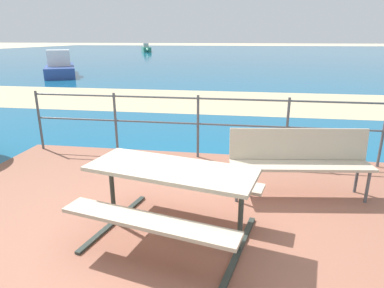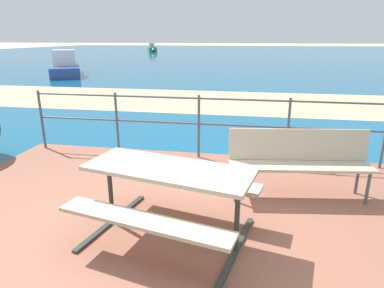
# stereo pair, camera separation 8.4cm
# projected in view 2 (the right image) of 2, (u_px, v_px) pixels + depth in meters

# --- Properties ---
(ground_plane) EXTENTS (240.00, 240.00, 0.00)m
(ground_plane) POSITION_uv_depth(u_px,v_px,m) (165.00, 237.00, 3.60)
(ground_plane) COLOR beige
(patio_paving) EXTENTS (6.40, 5.20, 0.06)m
(patio_paving) POSITION_uv_depth(u_px,v_px,m) (164.00, 234.00, 3.59)
(patio_paving) COLOR #935B47
(patio_paving) RESTS_ON ground
(sea_water) EXTENTS (90.00, 90.00, 0.01)m
(sea_water) POSITION_uv_depth(u_px,v_px,m) (245.00, 55.00, 41.09)
(sea_water) COLOR #145B84
(sea_water) RESTS_ON ground
(beach_strip) EXTENTS (54.00, 4.26, 0.01)m
(beach_strip) POSITION_uv_depth(u_px,v_px,m) (225.00, 101.00, 11.16)
(beach_strip) COLOR tan
(beach_strip) RESTS_ON ground
(picnic_table) EXTENTS (1.92, 1.61, 0.78)m
(picnic_table) POSITION_uv_depth(u_px,v_px,m) (168.00, 185.00, 3.33)
(picnic_table) COLOR #BCAD93
(picnic_table) RESTS_ON patio_paving
(park_bench) EXTENTS (1.83, 0.65, 0.88)m
(park_bench) POSITION_uv_depth(u_px,v_px,m) (299.00, 157.00, 4.27)
(park_bench) COLOR #BCAD93
(park_bench) RESTS_ON patio_paving
(railing_fence) EXTENTS (5.94, 0.04, 1.09)m
(railing_fence) POSITION_uv_depth(u_px,v_px,m) (199.00, 119.00, 5.61)
(railing_fence) COLOR #4C5156
(railing_fence) RESTS_ON patio_paving
(boat_near) EXTENTS (3.54, 5.00, 1.40)m
(boat_near) POSITION_uv_depth(u_px,v_px,m) (65.00, 67.00, 18.75)
(boat_near) COLOR #2D478C
(boat_near) RESTS_ON sea_water
(boat_mid) EXTENTS (2.83, 5.51, 1.20)m
(boat_mid) POSITION_uv_depth(u_px,v_px,m) (152.00, 49.00, 49.43)
(boat_mid) COLOR #338466
(boat_mid) RESTS_ON sea_water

